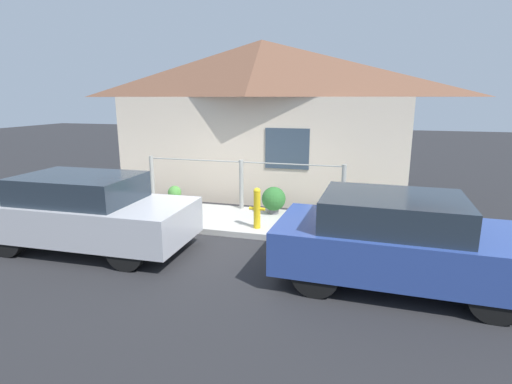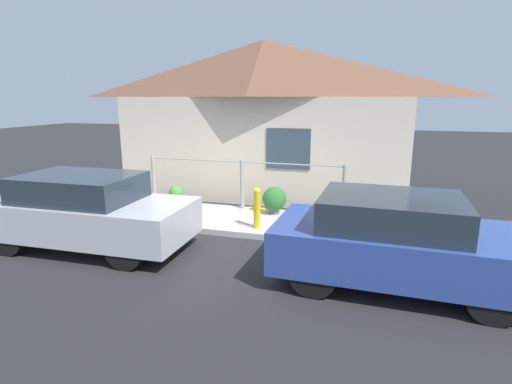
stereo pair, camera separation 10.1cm
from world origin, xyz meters
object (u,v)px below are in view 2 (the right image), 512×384
Objects in this scene: fire_hydrant at (257,207)px; potted_plant_by_fence at (176,194)px; car_right at (397,241)px; car_left at (87,211)px; potted_plant_near_hydrant at (274,199)px; potted_plant_corner at (365,209)px.

fire_hydrant is 1.78× the size of potted_plant_by_fence.
car_right is 3.09m from fire_hydrant.
car_left is 1.04× the size of car_right.
car_right reaches higher than potted_plant_near_hydrant.
fire_hydrant is at bearing 29.00° from car_left.
potted_plant_corner is (4.62, -0.38, 0.06)m from potted_plant_by_fence.
potted_plant_near_hydrant is 1.31× the size of potted_plant_by_fence.
potted_plant_by_fence is (-2.49, 1.23, -0.17)m from fire_hydrant.
potted_plant_corner is at bearing -7.71° from potted_plant_near_hydrant.
car_left is at bearing -153.16° from potted_plant_corner.
fire_hydrant is 2.78m from potted_plant_by_fence.
car_left reaches higher than car_right.
car_left is at bearing -149.67° from fire_hydrant.
potted_plant_corner is (2.04, -0.28, -0.00)m from potted_plant_near_hydrant.
fire_hydrant is at bearing -158.09° from potted_plant_corner.
potted_plant_by_fence is at bearing 82.71° from car_left.
potted_plant_corner is at bearing -4.65° from potted_plant_by_fence.
car_right is at bearing -31.86° from fire_hydrant.
car_left is 6.12× the size of potted_plant_near_hydrant.
potted_plant_by_fence is at bearing 152.49° from car_right.
car_left is at bearing -136.10° from potted_plant_near_hydrant.
fire_hydrant is 1.43× the size of potted_plant_corner.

